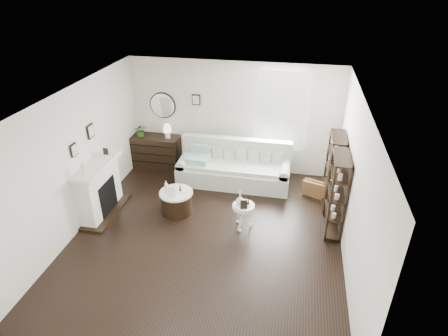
% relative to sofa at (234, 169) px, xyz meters
% --- Properties ---
extents(room, '(5.50, 5.50, 5.50)m').
position_rel_sofa_xyz_m(room, '(0.59, 0.62, 1.26)').
color(room, black).
rests_on(room, ground).
extents(fireplace, '(0.50, 1.40, 1.84)m').
position_rel_sofa_xyz_m(fireplace, '(-2.46, -1.78, 0.21)').
color(fireplace, white).
rests_on(fireplace, ground).
extents(shelf_unit_far, '(0.30, 0.80, 1.60)m').
position_rel_sofa_xyz_m(shelf_unit_far, '(2.18, -0.53, 0.47)').
color(shelf_unit_far, black).
rests_on(shelf_unit_far, ground).
extents(shelf_unit_near, '(0.30, 0.80, 1.60)m').
position_rel_sofa_xyz_m(shelf_unit_near, '(2.18, -1.43, 0.47)').
color(shelf_unit_near, black).
rests_on(shelf_unit_near, ground).
extents(sofa, '(2.59, 0.90, 1.01)m').
position_rel_sofa_xyz_m(sofa, '(0.00, 0.00, 0.00)').
color(sofa, beige).
rests_on(sofa, ground).
extents(quilt, '(0.57, 0.48, 0.14)m').
position_rel_sofa_xyz_m(quilt, '(-0.85, -0.13, 0.26)').
color(quilt, '#299769').
rests_on(quilt, sofa).
extents(suitcase, '(0.56, 0.35, 0.36)m').
position_rel_sofa_xyz_m(suitcase, '(1.88, -0.27, -0.16)').
color(suitcase, brown).
rests_on(suitcase, ground).
extents(dresser, '(1.23, 0.53, 0.82)m').
position_rel_sofa_xyz_m(dresser, '(-2.09, 0.39, 0.08)').
color(dresser, black).
rests_on(dresser, ground).
extents(table_lamp, '(0.25, 0.25, 0.35)m').
position_rel_sofa_xyz_m(table_lamp, '(-1.73, 0.39, 0.66)').
color(table_lamp, white).
rests_on(table_lamp, dresser).
extents(potted_plant, '(0.37, 0.34, 0.33)m').
position_rel_sofa_xyz_m(potted_plant, '(-2.40, 0.34, 0.65)').
color(potted_plant, '#235718').
rests_on(potted_plant, dresser).
extents(drum_table, '(0.69, 0.69, 0.48)m').
position_rel_sofa_xyz_m(drum_table, '(-0.95, -1.46, -0.09)').
color(drum_table, black).
rests_on(drum_table, ground).
extents(pedestal_table, '(0.43, 0.43, 0.52)m').
position_rel_sofa_xyz_m(pedestal_table, '(0.48, -1.71, 0.15)').
color(pedestal_table, white).
rests_on(pedestal_table, ground).
extents(eiffel_drum, '(0.13, 0.13, 0.18)m').
position_rel_sofa_xyz_m(eiffel_drum, '(-0.88, -1.41, 0.24)').
color(eiffel_drum, black).
rests_on(eiffel_drum, drum_table).
extents(bottle_drum, '(0.07, 0.07, 0.28)m').
position_rel_sofa_xyz_m(bottle_drum, '(-1.13, -1.53, 0.29)').
color(bottle_drum, silver).
rests_on(bottle_drum, drum_table).
extents(card_frame_drum, '(0.16, 0.06, 0.21)m').
position_rel_sofa_xyz_m(card_frame_drum, '(-1.00, -1.63, 0.25)').
color(card_frame_drum, white).
rests_on(card_frame_drum, drum_table).
extents(eiffel_ped, '(0.10, 0.10, 0.17)m').
position_rel_sofa_xyz_m(eiffel_ped, '(0.57, -1.68, 0.27)').
color(eiffel_ped, black).
rests_on(eiffel_ped, pedestal_table).
extents(flask_ped, '(0.15, 0.15, 0.28)m').
position_rel_sofa_xyz_m(flask_ped, '(0.41, -1.69, 0.33)').
color(flask_ped, silver).
rests_on(flask_ped, pedestal_table).
extents(card_frame_ped, '(0.14, 0.09, 0.17)m').
position_rel_sofa_xyz_m(card_frame_ped, '(0.50, -1.82, 0.28)').
color(card_frame_ped, black).
rests_on(card_frame_ped, pedestal_table).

